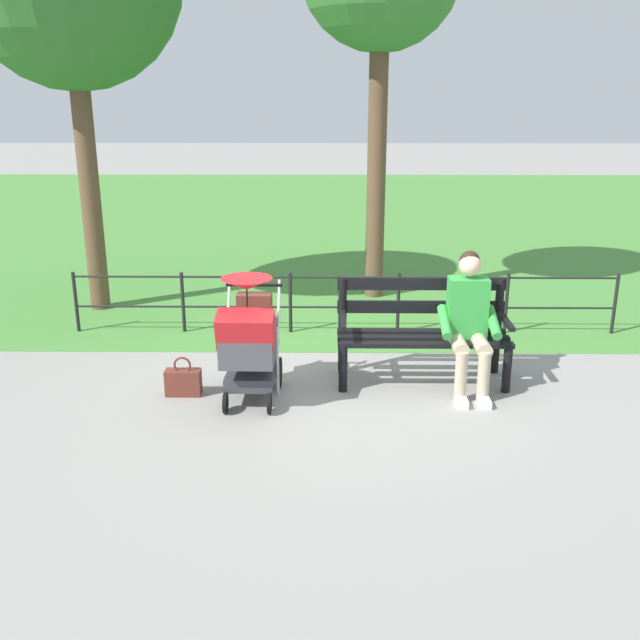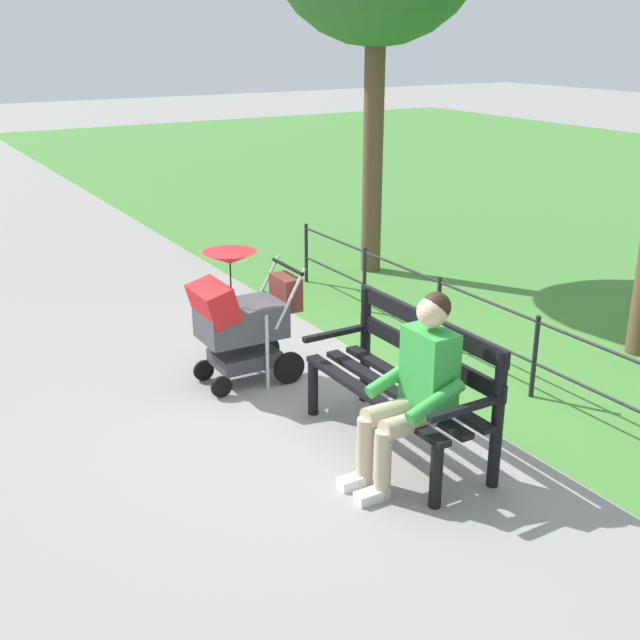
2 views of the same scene
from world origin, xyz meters
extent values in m
plane|color=gray|center=(0.00, 0.00, 0.00)|extent=(60.00, 60.00, 0.00)
cube|color=#478438|center=(0.00, -8.80, 0.00)|extent=(40.00, 16.00, 0.01)
cube|color=black|center=(-0.71, -0.18, 0.45)|extent=(1.60, 0.10, 0.04)
cube|color=black|center=(-0.71, 0.00, 0.45)|extent=(1.60, 0.10, 0.04)
cube|color=black|center=(-0.71, 0.18, 0.45)|extent=(1.60, 0.10, 0.04)
cube|color=black|center=(-0.71, -0.28, 0.67)|extent=(1.60, 0.04, 0.12)
cube|color=black|center=(-0.71, -0.28, 0.90)|extent=(1.60, 0.04, 0.12)
cylinder|color=black|center=(-1.46, 0.20, 0.23)|extent=(0.08, 0.08, 0.45)
cylinder|color=black|center=(-1.46, -0.28, 0.47)|extent=(0.08, 0.08, 0.95)
cube|color=black|center=(-1.46, 0.00, 0.63)|extent=(0.05, 0.56, 0.04)
cylinder|color=black|center=(0.04, 0.20, 0.23)|extent=(0.08, 0.08, 0.45)
cylinder|color=black|center=(0.04, -0.28, 0.47)|extent=(0.08, 0.08, 0.95)
cube|color=black|center=(0.04, 0.00, 0.63)|extent=(0.05, 0.56, 0.04)
cylinder|color=tan|center=(-1.20, 0.22, 0.47)|extent=(0.14, 0.40, 0.14)
cylinder|color=tan|center=(-1.00, 0.22, 0.47)|extent=(0.14, 0.40, 0.14)
cylinder|color=tan|center=(-1.20, 0.42, 0.24)|extent=(0.11, 0.11, 0.47)
cylinder|color=tan|center=(-1.00, 0.42, 0.24)|extent=(0.11, 0.11, 0.47)
cube|color=silver|center=(-1.20, 0.50, 0.04)|extent=(0.10, 0.22, 0.07)
cube|color=silver|center=(-1.00, 0.50, 0.04)|extent=(0.10, 0.22, 0.07)
cube|color=green|center=(-1.10, 0.00, 0.75)|extent=(0.36, 0.22, 0.56)
cylinder|color=green|center=(-1.32, 0.12, 0.65)|extent=(0.09, 0.43, 0.23)
cylinder|color=green|center=(-0.88, 0.12, 0.65)|extent=(0.09, 0.43, 0.23)
sphere|color=beige|center=(-1.10, 0.00, 1.15)|extent=(0.20, 0.20, 0.20)
sphere|color=black|center=(-1.10, -0.03, 1.18)|extent=(0.19, 0.19, 0.19)
cylinder|color=black|center=(0.63, 0.09, 0.14)|extent=(0.03, 0.28, 0.28)
cylinder|color=black|center=(1.09, 0.08, 0.14)|extent=(0.03, 0.28, 0.28)
cylinder|color=black|center=(0.68, 0.69, 0.09)|extent=(0.03, 0.18, 0.18)
cylinder|color=black|center=(1.06, 0.68, 0.09)|extent=(0.03, 0.18, 0.18)
cube|color=#38383D|center=(0.87, 0.38, 0.22)|extent=(0.43, 0.53, 0.12)
cylinder|color=silver|center=(0.64, 0.29, 0.33)|extent=(0.03, 0.03, 0.65)
cylinder|color=silver|center=(1.10, 0.28, 0.33)|extent=(0.03, 0.03, 0.65)
cube|color=#47474C|center=(0.87, 0.40, 0.55)|extent=(0.47, 0.69, 0.28)
cube|color=red|center=(0.87, 0.64, 0.75)|extent=(0.48, 0.31, 0.33)
cylinder|color=black|center=(0.86, -0.04, 0.95)|extent=(0.52, 0.04, 0.03)
cylinder|color=silver|center=(0.63, 0.07, 0.75)|extent=(0.03, 0.30, 0.49)
cylinder|color=silver|center=(1.09, 0.06, 0.75)|extent=(0.03, 0.30, 0.49)
cone|color=red|center=(0.87, 0.48, 1.10)|extent=(0.45, 0.45, 0.10)
cylinder|color=black|center=(0.87, 0.48, 0.92)|extent=(0.01, 0.01, 0.30)
cube|color=brown|center=(0.86, -0.02, 0.73)|extent=(0.32, 0.17, 0.28)
cube|color=brown|center=(1.50, 0.30, 0.12)|extent=(0.32, 0.14, 0.24)
torus|color=brown|center=(1.50, 0.30, 0.29)|extent=(0.16, 0.02, 0.16)
cylinder|color=black|center=(-3.05, -1.47, 0.35)|extent=(0.04, 0.04, 0.70)
cylinder|color=black|center=(-1.83, -1.47, 0.35)|extent=(0.04, 0.04, 0.70)
cylinder|color=black|center=(-0.61, -1.47, 0.35)|extent=(0.04, 0.04, 0.70)
cylinder|color=black|center=(0.61, -1.47, 0.35)|extent=(0.04, 0.04, 0.70)
cylinder|color=black|center=(1.83, -1.47, 0.35)|extent=(0.04, 0.04, 0.70)
cylinder|color=black|center=(3.05, -1.47, 0.35)|extent=(0.04, 0.04, 0.70)
cylinder|color=black|center=(0.00, -1.47, 0.65)|extent=(6.10, 0.02, 0.02)
cylinder|color=black|center=(0.00, -1.47, 0.30)|extent=(6.10, 0.02, 0.02)
cylinder|color=brown|center=(3.07, -2.41, 1.50)|extent=(0.24, 0.24, 2.99)
cylinder|color=brown|center=(-0.43, -3.02, 1.68)|extent=(0.24, 0.24, 3.35)
camera|label=1|loc=(0.18, 6.38, 2.69)|focal=40.69mm
camera|label=2|loc=(-4.77, 3.02, 2.82)|focal=44.77mm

